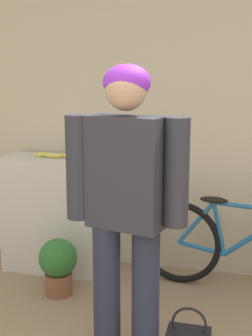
% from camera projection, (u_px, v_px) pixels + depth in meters
% --- Properties ---
extents(wall_back, '(8.00, 0.07, 2.60)m').
position_uv_depth(wall_back, '(199.00, 121.00, 3.85)').
color(wall_back, beige).
rests_on(wall_back, ground_plane).
extents(side_shelf, '(0.88, 0.43, 0.99)m').
position_uv_depth(side_shelf, '(57.00, 213.00, 4.05)').
color(side_shelf, beige).
rests_on(side_shelf, ground_plane).
extents(person, '(0.70, 0.29, 1.74)m').
position_uv_depth(person, '(126.00, 197.00, 2.62)').
color(person, '#23283D').
rests_on(person, ground_plane).
extents(bicycle, '(1.64, 0.46, 0.76)m').
position_uv_depth(bicycle, '(239.00, 248.00, 3.61)').
color(bicycle, black).
rests_on(bicycle, ground_plane).
extents(banana, '(0.35, 0.10, 0.04)m').
position_uv_depth(banana, '(53.00, 155.00, 3.93)').
color(banana, '#EAD64C').
rests_on(banana, side_shelf).
extents(potted_plant, '(0.30, 0.30, 0.45)m').
position_uv_depth(potted_plant, '(58.00, 264.00, 3.60)').
color(potted_plant, brown).
rests_on(potted_plant, ground_plane).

